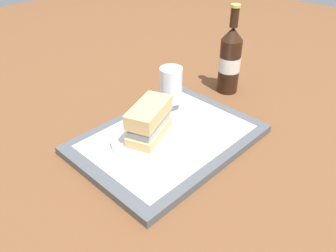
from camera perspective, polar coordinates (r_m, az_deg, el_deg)
ground_plane at (r=0.87m, az=0.00°, el=-2.73°), size 3.00×3.00×0.00m
tray at (r=0.86m, az=0.00°, el=-2.20°), size 0.44×0.32×0.02m
placemat at (r=0.86m, az=0.00°, el=-1.63°), size 0.38×0.27×0.00m
plate at (r=0.84m, az=-3.00°, el=-1.95°), size 0.19×0.19×0.01m
sandwich at (r=0.81m, az=-3.00°, el=1.03°), size 0.14×0.11×0.08m
beer_glass at (r=0.92m, az=0.50°, el=6.33°), size 0.06×0.06×0.12m
beer_bottle at (r=1.07m, az=10.17°, el=10.74°), size 0.07×0.07×0.27m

